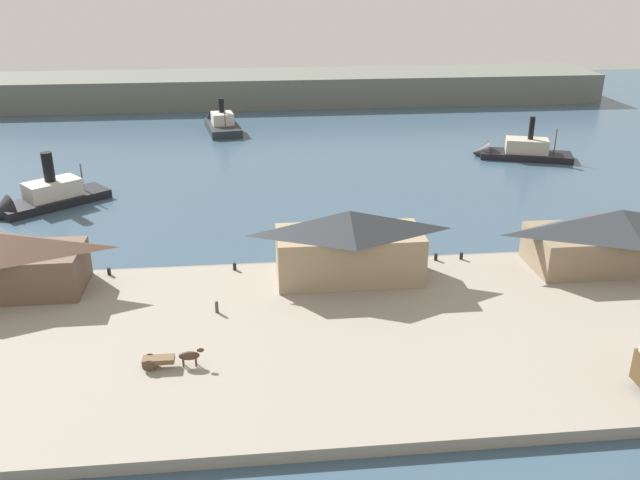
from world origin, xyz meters
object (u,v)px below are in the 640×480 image
at_px(mooring_post_west, 436,257).
at_px(horse_cart, 171,358).
at_px(ferry_shed_customs_shed, 349,244).
at_px(ferry_shed_east_terminal, 617,237).
at_px(mooring_post_center_west, 235,267).
at_px(ferry_moored_east, 40,199).
at_px(mooring_post_east, 461,256).
at_px(mooring_post_center_east, 109,271).
at_px(ferry_approaching_east, 513,151).
at_px(ferry_moored_west, 222,124).
at_px(pedestrian_near_cart, 217,307).

bearing_deg(mooring_post_west, horse_cart, -145.81).
relative_size(ferry_shed_customs_shed, ferry_shed_east_terminal, 0.81).
bearing_deg(mooring_post_center_west, mooring_post_west, 0.53).
distance_m(mooring_post_west, ferry_moored_east, 64.71).
distance_m(mooring_post_east, mooring_post_center_west, 29.39).
bearing_deg(mooring_post_center_east, ferry_approaching_east, 35.44).
xyz_separation_m(mooring_post_east, mooring_post_center_west, (-29.39, -0.20, 0.00)).
bearing_deg(mooring_post_east, ferry_moored_east, 154.34).
bearing_deg(mooring_post_west, ferry_moored_west, 110.19).
height_order(mooring_post_west, ferry_approaching_east, ferry_approaching_east).
distance_m(ferry_moored_west, ferry_approaching_east, 67.87).
relative_size(pedestrian_near_cart, ferry_moored_west, 0.08).
bearing_deg(ferry_shed_east_terminal, mooring_post_east, 168.57).
bearing_deg(pedestrian_near_cart, mooring_post_east, 19.68).
distance_m(mooring_post_west, ferry_approaching_east, 58.93).
distance_m(ferry_shed_east_terminal, mooring_post_east, 19.41).
height_order(ferry_shed_east_terminal, mooring_post_center_west, ferry_shed_east_terminal).
distance_m(ferry_shed_customs_shed, ferry_moored_west, 88.08).
distance_m(ferry_shed_customs_shed, mooring_post_west, 13.24).
distance_m(ferry_shed_customs_shed, mooring_post_center_west, 14.99).
height_order(ferry_shed_customs_shed, ferry_moored_east, ferry_shed_customs_shed).
height_order(mooring_post_center_west, ferry_moored_west, ferry_moored_west).
bearing_deg(mooring_post_west, mooring_post_center_west, -179.47).
bearing_deg(mooring_post_west, mooring_post_east, -0.66).
distance_m(ferry_shed_east_terminal, horse_cart, 56.80).
height_order(pedestrian_near_cart, ferry_moored_east, ferry_moored_east).
relative_size(ferry_shed_customs_shed, mooring_post_center_east, 19.82).
bearing_deg(pedestrian_near_cart, mooring_post_center_west, 80.63).
bearing_deg(ferry_moored_east, mooring_post_west, -26.93).
height_order(mooring_post_center_west, mooring_post_center_east, same).
relative_size(mooring_post_west, mooring_post_center_east, 1.00).
bearing_deg(ferry_shed_customs_shed, ferry_moored_west, 101.95).
xyz_separation_m(ferry_shed_customs_shed, ferry_approaching_east, (41.94, 54.65, -4.27)).
height_order(mooring_post_center_west, ferry_approaching_east, ferry_approaching_east).
xyz_separation_m(mooring_post_east, ferry_moored_east, (-61.08, 29.35, -0.09)).
bearing_deg(mooring_post_west, ferry_shed_customs_shed, -162.07).
relative_size(mooring_post_east, mooring_post_center_west, 1.00).
distance_m(horse_cart, mooring_post_center_west, 22.11).
height_order(ferry_shed_customs_shed, ferry_approaching_east, ferry_shed_customs_shed).
bearing_deg(mooring_post_center_east, horse_cart, -65.68).
xyz_separation_m(ferry_moored_west, ferry_moored_east, (-27.47, -52.88, 0.16)).
bearing_deg(mooring_post_east, mooring_post_center_east, -179.97).
relative_size(ferry_shed_east_terminal, horse_cart, 3.75).
xyz_separation_m(ferry_shed_east_terminal, horse_cart, (-53.88, -17.76, -2.90)).
bearing_deg(mooring_post_east, mooring_post_center_west, -179.61).
bearing_deg(mooring_post_center_west, ferry_moored_east, 137.01).
bearing_deg(pedestrian_near_cart, ferry_moored_east, 126.42).
distance_m(ferry_shed_east_terminal, ferry_approaching_east, 55.27).
height_order(ferry_approaching_east, ferry_moored_east, ferry_moored_east).
bearing_deg(ferry_shed_customs_shed, mooring_post_west, 17.93).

